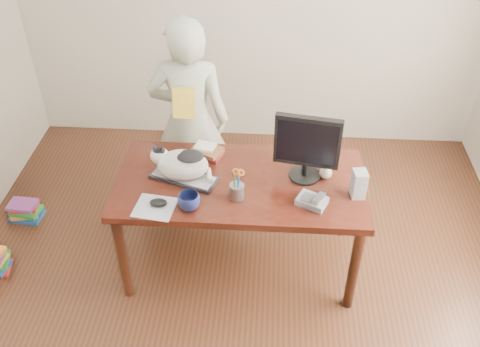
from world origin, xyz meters
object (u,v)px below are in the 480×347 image
(person, at_px, (190,121))
(phone, at_px, (313,201))
(coffee_mug, at_px, (189,201))
(baseball, at_px, (326,173))
(book_stack, at_px, (207,151))
(pen_cup, at_px, (237,190))
(monitor, at_px, (307,145))
(mouse, at_px, (158,203))
(calculator, at_px, (316,157))
(cat, at_px, (181,163))
(desk, at_px, (241,191))
(keyboard, at_px, (184,177))
(speaker, at_px, (359,184))
(book_pile_b, at_px, (25,211))

(person, bearing_deg, phone, 135.38)
(coffee_mug, distance_m, person, 0.89)
(baseball, relative_size, book_stack, 0.33)
(pen_cup, bearing_deg, person, 117.36)
(monitor, xyz_separation_m, mouse, (-0.89, -0.33, -0.24))
(calculator, bearing_deg, mouse, -140.42)
(cat, bearing_deg, desk, 31.20)
(keyboard, relative_size, monitor, 0.99)
(cat, bearing_deg, person, 112.41)
(desk, height_order, speaker, speaker)
(mouse, bearing_deg, keyboard, 74.57)
(phone, bearing_deg, person, 162.61)
(phone, xyz_separation_m, baseball, (0.09, 0.26, 0.01))
(desk, relative_size, baseball, 19.77)
(cat, bearing_deg, book_pile_b, -175.34)
(mouse, bearing_deg, calculator, 35.96)
(cat, height_order, calculator, cat)
(speaker, xyz_separation_m, book_pile_b, (-2.45, 0.44, -0.77))
(keyboard, bearing_deg, phone, 6.23)
(keyboard, relative_size, cat, 1.10)
(speaker, bearing_deg, monitor, 147.64)
(person, distance_m, book_pile_b, 1.52)
(cat, relative_size, speaker, 2.26)
(desk, xyz_separation_m, person, (-0.41, 0.53, 0.19))
(keyboard, bearing_deg, book_stack, 85.19)
(speaker, bearing_deg, desk, 159.32)
(coffee_mug, bearing_deg, monitor, 25.64)
(monitor, distance_m, baseball, 0.26)
(person, bearing_deg, monitor, 144.29)
(pen_cup, xyz_separation_m, coffee_mug, (-0.28, -0.11, -0.01))
(pen_cup, distance_m, book_pile_b, 1.93)
(speaker, height_order, book_stack, speaker)
(keyboard, relative_size, phone, 2.19)
(monitor, height_order, mouse, monitor)
(speaker, bearing_deg, calculator, 117.33)
(keyboard, distance_m, monitor, 0.81)
(keyboard, relative_size, book_pile_b, 1.77)
(calculator, bearing_deg, desk, -149.43)
(pen_cup, relative_size, coffee_mug, 1.72)
(keyboard, height_order, book_stack, book_stack)
(desk, distance_m, mouse, 0.62)
(monitor, distance_m, speaker, 0.39)
(keyboard, relative_size, mouse, 3.94)
(keyboard, bearing_deg, mouse, -93.97)
(monitor, bearing_deg, keyboard, -166.17)
(monitor, distance_m, coffee_mug, 0.80)
(desk, bearing_deg, cat, -168.12)
(desk, distance_m, monitor, 0.58)
(mouse, distance_m, phone, 0.93)
(keyboard, xyz_separation_m, calculator, (0.86, 0.25, 0.02))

